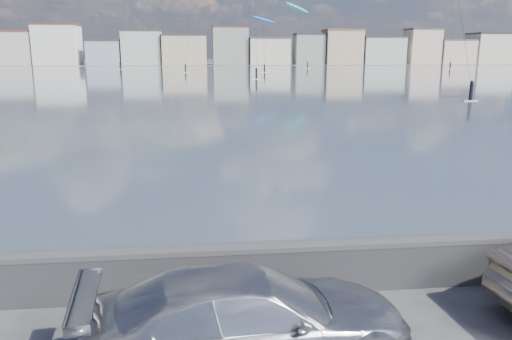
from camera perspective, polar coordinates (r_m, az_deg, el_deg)
The scene contains 7 objects.
bay_water at distance 97.91m, azimuth -6.21°, elevation 10.52°, with size 500.00×177.00×0.00m, color #394A58.
far_shore_strip at distance 206.35m, azimuth -6.28°, elevation 11.95°, with size 500.00×60.00×0.00m, color #4C473D.
seawall at distance 9.87m, azimuth -5.06°, elevation -11.08°, with size 400.00×0.36×1.08m.
far_buildings at distance 192.31m, azimuth -5.92°, elevation 13.65°, with size 240.79×13.26×14.60m.
car_silver at distance 7.86m, azimuth -0.73°, elevation -16.60°, with size 2.05×5.03×1.46m, color #A4A5AB.
kitesurfer_7 at distance 163.58m, azimuth 4.70°, elevation 17.97°, with size 10.19×18.25×20.44m.
kitesurfer_12 at distance 133.07m, azimuth 0.85°, elevation 16.70°, with size 7.80×17.37×14.14m.
Camera 1 is at (-0.11, -6.30, 4.65)m, focal length 35.00 mm.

